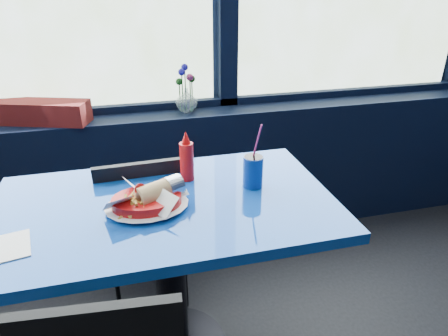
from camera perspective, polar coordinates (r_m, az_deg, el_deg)
window_sill at (r=2.37m, az=-17.61°, el=-2.46°), size 5.00×0.26×0.80m
near_table at (r=1.53m, az=-7.99°, el=-10.71°), size 1.20×0.70×0.75m
chair_near_back at (r=1.86m, az=-11.42°, el=-7.64°), size 0.38×0.38×0.81m
planter_box at (r=2.24m, az=-25.63°, el=7.26°), size 0.57×0.32×0.11m
flower_vase at (r=2.21m, az=-5.40°, el=10.01°), size 0.14×0.14×0.26m
food_basket at (r=1.39m, az=-10.76°, el=-4.44°), size 0.26×0.24×0.09m
ketchup_bottle at (r=1.54m, az=-5.35°, el=1.35°), size 0.05×0.05×0.20m
soda_cup at (r=1.50m, az=4.16°, el=-0.38°), size 0.08×0.08×0.26m
napkin at (r=1.36m, az=-29.01°, el=-9.99°), size 0.17×0.17×0.00m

